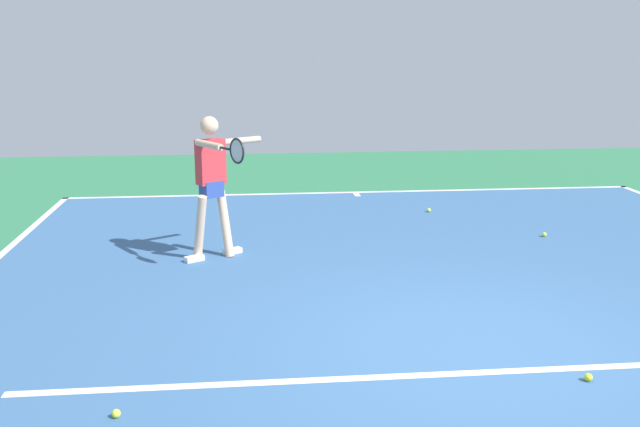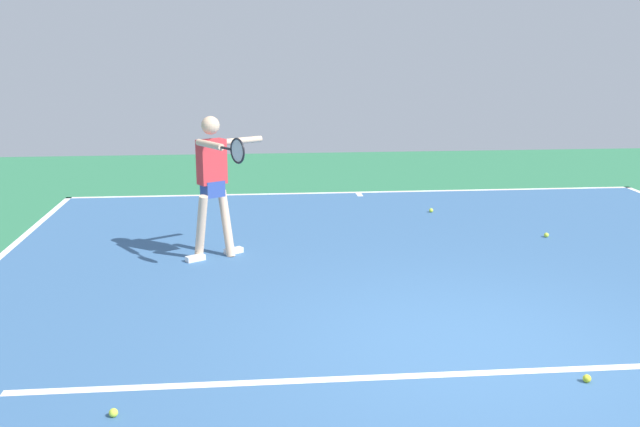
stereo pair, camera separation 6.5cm
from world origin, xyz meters
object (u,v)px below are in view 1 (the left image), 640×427
tennis_ball_centre_court (544,235)px  tennis_ball_near_service_line (116,414)px  tennis_player (213,177)px  tennis_ball_by_sideline (588,377)px  tennis_ball_by_baseline (429,210)px

tennis_ball_centre_court → tennis_ball_near_service_line: (5.11, 4.55, 0.00)m
tennis_player → tennis_ball_by_sideline: tennis_player is taller
tennis_ball_near_service_line → tennis_player: bearing=-98.2°
tennis_player → tennis_ball_near_service_line: bearing=49.8°
tennis_player → tennis_ball_centre_court: bearing=155.1°
tennis_player → tennis_ball_near_service_line: size_ratio=27.21×
tennis_ball_centre_court → tennis_player: bearing=7.1°
tennis_player → tennis_ball_by_sideline: 4.99m
tennis_ball_by_baseline → tennis_ball_centre_court: same height
tennis_ball_near_service_line → tennis_ball_by_sideline: (-3.68, -0.21, 0.00)m
tennis_ball_by_baseline → tennis_ball_by_sideline: same height
tennis_ball_near_service_line → tennis_ball_by_sideline: size_ratio=1.00×
tennis_ball_by_sideline → tennis_ball_by_baseline: bearing=-91.9°
tennis_ball_centre_court → tennis_ball_near_service_line: size_ratio=1.00×
tennis_player → tennis_ball_by_baseline: 4.11m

